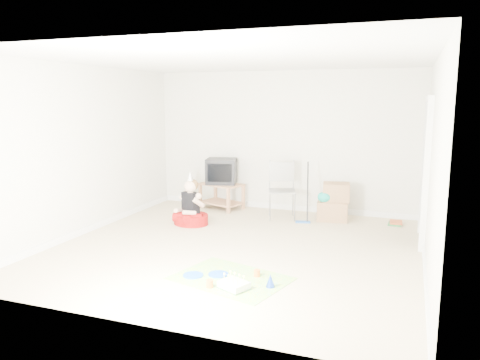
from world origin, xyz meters
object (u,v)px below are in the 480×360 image
(tv_stand, at_px, (222,194))
(seated_woman, at_px, (191,213))
(crt_tv, at_px, (221,171))
(birthday_cake, at_px, (234,285))
(cardboard_boxes, at_px, (334,203))
(folding_chair, at_px, (282,191))

(tv_stand, bearing_deg, seated_woman, -92.60)
(seated_woman, bearing_deg, crt_tv, 87.40)
(seated_woman, height_order, birthday_cake, seated_woman)
(cardboard_boxes, distance_m, birthday_cake, 3.46)
(tv_stand, bearing_deg, folding_chair, -15.19)
(tv_stand, relative_size, birthday_cake, 2.42)
(crt_tv, bearing_deg, cardboard_boxes, -17.81)
(birthday_cake, bearing_deg, crt_tv, 114.25)
(cardboard_boxes, bearing_deg, folding_chair, -167.36)
(crt_tv, bearing_deg, seated_woman, -106.32)
(tv_stand, distance_m, folding_chair, 1.35)
(tv_stand, height_order, seated_woman, seated_woman)
(cardboard_boxes, height_order, seated_woman, seated_woman)
(folding_chair, height_order, birthday_cake, folding_chair)
(folding_chair, distance_m, seated_woman, 1.64)
(seated_woman, xyz_separation_m, birthday_cake, (1.66, -2.33, -0.15))
(cardboard_boxes, bearing_deg, tv_stand, 175.91)
(tv_stand, xyz_separation_m, seated_woman, (-0.06, -1.23, -0.09))
(tv_stand, relative_size, seated_woman, 1.01)
(seated_woman, bearing_deg, cardboard_boxes, 25.97)
(seated_woman, bearing_deg, folding_chair, 33.32)
(cardboard_boxes, relative_size, birthday_cake, 1.75)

